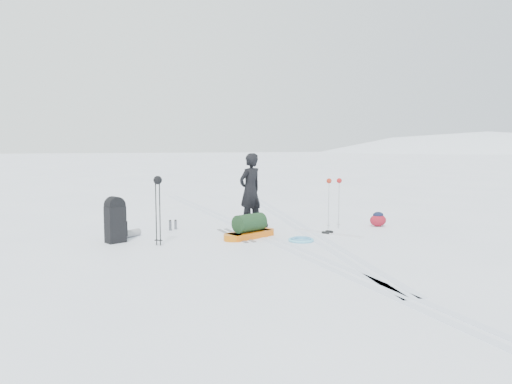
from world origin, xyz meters
TOP-DOWN VIEW (x-y plane):
  - ground at (0.00, 0.00)m, footprint 200.00×200.00m
  - ski_tracks at (0.61, 0.88)m, footprint 3.38×17.97m
  - skier at (0.08, 1.15)m, footprint 0.78×0.68m
  - pulk_sled at (-0.34, -0.14)m, footprint 1.39×0.94m
  - expedition_rucksack at (-3.08, 0.28)m, footprint 0.80×0.95m
  - ski_poles_black at (-2.31, -0.35)m, footprint 0.18×0.17m
  - ski_poles_silver at (1.91, 0.33)m, footprint 0.39×0.13m
  - touring_skis_grey at (-0.57, 0.19)m, footprint 0.42×1.75m
  - touring_skis_white at (1.47, -0.24)m, footprint 1.12×1.53m
  - rope_coil at (0.57, -0.83)m, footprint 0.58×0.58m
  - small_daypack at (3.10, 0.29)m, footprint 0.46×0.37m
  - thermos_pair at (-1.77, 1.35)m, footprint 0.21×0.19m
  - stuff_sack at (0.19, 0.67)m, footprint 0.40×0.32m

SIDE VIEW (x-z plane):
  - ground at x=0.00m, z-range 0.00..0.00m
  - ski_tracks at x=0.61m, z-range 0.00..0.01m
  - touring_skis_white at x=1.47m, z-range -0.02..0.04m
  - touring_skis_grey at x=-0.57m, z-range -0.02..0.05m
  - rope_coil at x=0.57m, z-range 0.00..0.06m
  - stuff_sack at x=0.19m, z-range 0.00..0.23m
  - thermos_pair at x=-1.77m, z-range -0.01..0.24m
  - small_daypack at x=3.10m, z-range -0.01..0.35m
  - pulk_sled at x=-0.34m, z-range -0.06..0.46m
  - expedition_rucksack at x=-3.08m, z-range -0.04..0.92m
  - skier at x=0.08m, z-range 0.00..1.80m
  - ski_poles_silver at x=1.91m, z-range 0.41..1.62m
  - ski_poles_black at x=-2.31m, z-range 0.44..1.84m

